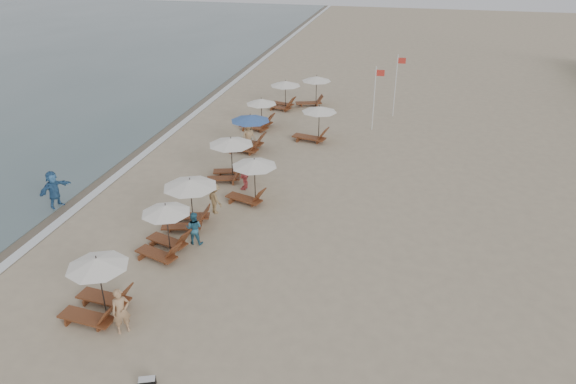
% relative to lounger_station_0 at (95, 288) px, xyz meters
% --- Properties ---
extents(ground, '(160.00, 160.00, 0.00)m').
position_rel_lounger_station_0_xyz_m(ground, '(5.82, 4.28, -1.11)').
color(ground, tan).
rests_on(ground, ground).
extents(wet_sand_band, '(3.20, 140.00, 0.01)m').
position_rel_lounger_station_0_xyz_m(wet_sand_band, '(-6.68, 14.28, -1.10)').
color(wet_sand_band, '#6B5E4C').
rests_on(wet_sand_band, ground).
extents(foam_line, '(0.50, 140.00, 0.02)m').
position_rel_lounger_station_0_xyz_m(foam_line, '(-5.38, 14.28, -1.10)').
color(foam_line, white).
rests_on(foam_line, ground).
extents(lounger_station_0, '(2.55, 2.12, 2.38)m').
position_rel_lounger_station_0_xyz_m(lounger_station_0, '(0.00, 0.00, 0.00)').
color(lounger_station_0, brown).
rests_on(lounger_station_0, ground).
extents(lounger_station_1, '(2.44, 2.29, 2.29)m').
position_rel_lounger_station_0_xyz_m(lounger_station_1, '(0.56, 4.19, -0.02)').
color(lounger_station_1, brown).
rests_on(lounger_station_1, ground).
extents(lounger_station_2, '(2.58, 2.44, 2.36)m').
position_rel_lounger_station_0_xyz_m(lounger_station_2, '(0.69, 6.53, 0.23)').
color(lounger_station_2, brown).
rests_on(lounger_station_2, ground).
extents(lounger_station_3, '(2.54, 2.40, 2.35)m').
position_rel_lounger_station_0_xyz_m(lounger_station_3, '(0.79, 11.83, 0.22)').
color(lounger_station_3, brown).
rests_on(lounger_station_3, ground).
extents(lounger_station_4, '(2.71, 2.38, 2.23)m').
position_rel_lounger_station_0_xyz_m(lounger_station_4, '(0.48, 16.12, 0.02)').
color(lounger_station_4, brown).
rests_on(lounger_station_4, ground).
extents(lounger_station_5, '(2.54, 2.25, 2.07)m').
position_rel_lounger_station_0_xyz_m(lounger_station_5, '(0.03, 20.07, -0.13)').
color(lounger_station_5, brown).
rests_on(lounger_station_5, ground).
extents(lounger_station_6, '(2.48, 2.28, 2.12)m').
position_rel_lounger_station_0_xyz_m(lounger_station_6, '(0.65, 24.70, 0.07)').
color(lounger_station_6, brown).
rests_on(lounger_station_6, ground).
extents(inland_station_0, '(2.66, 2.24, 2.22)m').
position_rel_lounger_station_0_xyz_m(inland_station_0, '(2.69, 9.51, 0.31)').
color(inland_station_0, brown).
rests_on(inland_station_0, ground).
extents(inland_station_1, '(2.86, 2.24, 2.22)m').
position_rel_lounger_station_0_xyz_m(inland_station_1, '(4.16, 18.57, 0.19)').
color(inland_station_1, brown).
rests_on(inland_station_1, ground).
extents(inland_station_2, '(2.72, 2.24, 2.22)m').
position_rel_lounger_station_0_xyz_m(inland_station_2, '(2.68, 26.00, 0.27)').
color(inland_station_2, brown).
rests_on(inland_station_2, ground).
extents(beachgoer_near, '(0.72, 0.71, 1.68)m').
position_rel_lounger_station_0_xyz_m(beachgoer_near, '(1.28, -0.62, -0.27)').
color(beachgoer_near, tan).
rests_on(beachgoer_near, ground).
extents(beachgoer_mid_a, '(0.76, 0.61, 1.48)m').
position_rel_lounger_station_0_xyz_m(beachgoer_mid_a, '(1.47, 5.20, -0.37)').
color(beachgoer_mid_a, teal).
rests_on(beachgoer_mid_a, ground).
extents(beachgoer_mid_b, '(1.11, 1.03, 1.50)m').
position_rel_lounger_station_0_xyz_m(beachgoer_mid_b, '(1.38, 8.03, -0.36)').
color(beachgoer_mid_b, '#9A7B4E').
rests_on(beachgoer_mid_b, ground).
extents(beachgoer_far_a, '(0.49, 1.01, 1.68)m').
position_rel_lounger_station_0_xyz_m(beachgoer_far_a, '(1.98, 10.83, -0.27)').
color(beachgoer_far_a, '#CC5152').
rests_on(beachgoer_far_a, ground).
extents(beachgoer_far_b, '(0.97, 1.05, 1.80)m').
position_rel_lounger_station_0_xyz_m(beachgoer_far_b, '(0.56, 16.13, -0.21)').
color(beachgoer_far_b, tan).
rests_on(beachgoer_far_b, ground).
extents(waterline_walker, '(1.03, 1.83, 1.88)m').
position_rel_lounger_station_0_xyz_m(waterline_walker, '(-6.37, 6.83, -0.17)').
color(waterline_walker, '#326498').
rests_on(waterline_walker, ground).
extents(duffel_bag, '(0.56, 0.42, 0.28)m').
position_rel_lounger_station_0_xyz_m(duffel_bag, '(3.15, -2.66, -0.96)').
color(duffel_bag, black).
rests_on(duffel_bag, ground).
extents(flag_pole_near, '(0.59, 0.08, 4.27)m').
position_rel_lounger_station_0_xyz_m(flag_pole_near, '(7.62, 21.52, 1.27)').
color(flag_pole_near, silver).
rests_on(flag_pole_near, ground).
extents(flag_pole_far, '(0.59, 0.08, 4.41)m').
position_rel_lounger_station_0_xyz_m(flag_pole_far, '(8.83, 24.76, 1.34)').
color(flag_pole_far, silver).
rests_on(flag_pole_far, ground).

